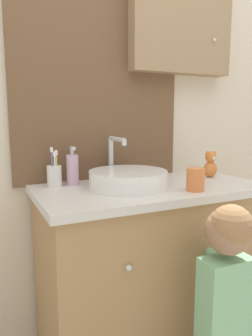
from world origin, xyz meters
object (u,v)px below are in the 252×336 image
object	(u,v)px
soap_dispenser	(73,169)
child_figure	(225,290)
drinking_cup	(195,180)
teddy_bear	(210,165)
sink_basin	(128,178)
toothbrush_holder	(54,175)

from	to	relation	value
soap_dispenser	child_figure	distance (m)	0.83
drinking_cup	teddy_bear	bearing A→B (deg)	40.47
sink_basin	toothbrush_holder	distance (m)	0.34
child_figure	teddy_bear	world-z (taller)	teddy_bear
child_figure	teddy_bear	xyz separation A→B (m)	(0.31, 0.49, 0.38)
sink_basin	child_figure	distance (m)	0.61
sink_basin	child_figure	bearing A→B (deg)	-67.09
soap_dispenser	drinking_cup	size ratio (longest dim) A/B	1.83
toothbrush_holder	teddy_bear	size ratio (longest dim) A/B	1.31
soap_dispenser	teddy_bear	size ratio (longest dim) A/B	1.31
sink_basin	teddy_bear	size ratio (longest dim) A/B	2.95
sink_basin	drinking_cup	xyz separation A→B (m)	(0.23, -0.19, 0.01)
toothbrush_holder	soap_dispenser	world-z (taller)	same
child_figure	teddy_bear	distance (m)	0.70
sink_basin	drinking_cup	world-z (taller)	sink_basin
child_figure	drinking_cup	size ratio (longest dim) A/B	8.84
sink_basin	drinking_cup	distance (m)	0.30
soap_dispenser	drinking_cup	world-z (taller)	soap_dispenser
sink_basin	drinking_cup	bearing A→B (deg)	-38.67
toothbrush_holder	teddy_bear	bearing A→B (deg)	-8.32
sink_basin	teddy_bear	bearing A→B (deg)	4.60
soap_dispenser	drinking_cup	xyz separation A→B (m)	(0.45, -0.34, -0.03)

